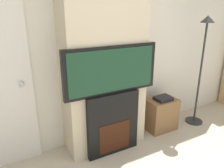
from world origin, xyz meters
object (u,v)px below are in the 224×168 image
fireplace (112,123)px  media_stand (160,113)px  television (112,70)px  floor_lamp (202,58)px

fireplace → media_stand: fireplace is taller
media_stand → television: bearing=-170.8°
television → media_stand: bearing=9.2°
television → media_stand: television is taller
fireplace → television: size_ratio=0.69×
television → media_stand: 1.28m
television → fireplace: bearing=90.0°
fireplace → television: (0.00, -0.00, 0.70)m
floor_lamp → media_stand: (-0.64, 0.11, -0.83)m
fireplace → television: 0.70m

